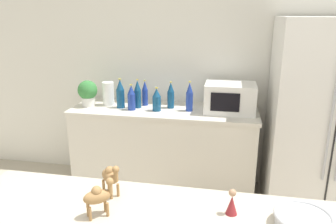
{
  "coord_description": "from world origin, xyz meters",
  "views": [
    {
      "loc": [
        0.21,
        -0.7,
        1.82
      ],
      "look_at": [
        -0.2,
        1.41,
        1.16
      ],
      "focal_mm": 35.0,
      "sensor_mm": 36.0,
      "label": 1
    }
  ],
  "objects_px": {
    "back_bottle_0": "(157,100)",
    "camel_figurine": "(98,196)",
    "potted_plant": "(88,92)",
    "back_bottle_1": "(190,97)",
    "back_bottle_4": "(145,93)",
    "fruit_bowl": "(303,220)",
    "back_bottle_2": "(131,98)",
    "microwave": "(230,98)",
    "paper_towel_roll": "(108,94)",
    "refrigerator": "(323,120)",
    "back_bottle_5": "(120,94)",
    "wise_man_figurine_crimson": "(232,203)",
    "back_bottle_6": "(138,94)",
    "camel_figurine_second": "(111,176)",
    "back_bottle_3": "(171,96)"
  },
  "relations": [
    {
      "from": "back_bottle_5",
      "to": "wise_man_figurine_crimson",
      "type": "xyz_separation_m",
      "value": [
        1.11,
        -1.82,
        0.01
      ]
    },
    {
      "from": "back_bottle_4",
      "to": "camel_figurine",
      "type": "xyz_separation_m",
      "value": [
        0.34,
        -2.07,
        0.08
      ]
    },
    {
      "from": "potted_plant",
      "to": "fruit_bowl",
      "type": "relative_size",
      "value": 1.15
    },
    {
      "from": "potted_plant",
      "to": "back_bottle_2",
      "type": "relative_size",
      "value": 1.04
    },
    {
      "from": "paper_towel_roll",
      "to": "microwave",
      "type": "distance_m",
      "value": 1.24
    },
    {
      "from": "back_bottle_2",
      "to": "back_bottle_0",
      "type": "bearing_deg",
      "value": 2.89
    },
    {
      "from": "back_bottle_3",
      "to": "fruit_bowl",
      "type": "bearing_deg",
      "value": -65.41
    },
    {
      "from": "back_bottle_4",
      "to": "camel_figurine_second",
      "type": "height_order",
      "value": "camel_figurine_second"
    },
    {
      "from": "microwave",
      "to": "back_bottle_3",
      "type": "relative_size",
      "value": 1.78
    },
    {
      "from": "back_bottle_4",
      "to": "fruit_bowl",
      "type": "xyz_separation_m",
      "value": [
        1.17,
        -1.99,
        0.01
      ]
    },
    {
      "from": "back_bottle_5",
      "to": "camel_figurine",
      "type": "distance_m",
      "value": 2.02
    },
    {
      "from": "back_bottle_2",
      "to": "microwave",
      "type": "bearing_deg",
      "value": 7.05
    },
    {
      "from": "back_bottle_2",
      "to": "back_bottle_3",
      "type": "height_order",
      "value": "back_bottle_3"
    },
    {
      "from": "back_bottle_0",
      "to": "back_bottle_6",
      "type": "distance_m",
      "value": 0.23
    },
    {
      "from": "back_bottle_1",
      "to": "refrigerator",
      "type": "bearing_deg",
      "value": -2.8
    },
    {
      "from": "refrigerator",
      "to": "back_bottle_2",
      "type": "height_order",
      "value": "refrigerator"
    },
    {
      "from": "fruit_bowl",
      "to": "back_bottle_2",
      "type": "bearing_deg",
      "value": 124.9
    },
    {
      "from": "paper_towel_roll",
      "to": "fruit_bowl",
      "type": "bearing_deg",
      "value": -51.26
    },
    {
      "from": "potted_plant",
      "to": "back_bottle_0",
      "type": "height_order",
      "value": "potted_plant"
    },
    {
      "from": "paper_towel_roll",
      "to": "refrigerator",
      "type": "bearing_deg",
      "value": -3.01
    },
    {
      "from": "camel_figurine",
      "to": "camel_figurine_second",
      "type": "height_order",
      "value": "camel_figurine_second"
    },
    {
      "from": "back_bottle_2",
      "to": "camel_figurine_second",
      "type": "xyz_separation_m",
      "value": [
        0.42,
        -1.71,
        0.08
      ]
    },
    {
      "from": "microwave",
      "to": "camel_figurine_second",
      "type": "relative_size",
      "value": 2.85
    },
    {
      "from": "refrigerator",
      "to": "camel_figurine",
      "type": "relative_size",
      "value": 10.82
    },
    {
      "from": "back_bottle_2",
      "to": "camel_figurine",
      "type": "bearing_deg",
      "value": -77.05
    },
    {
      "from": "back_bottle_1",
      "to": "wise_man_figurine_crimson",
      "type": "distance_m",
      "value": 1.88
    },
    {
      "from": "refrigerator",
      "to": "paper_towel_roll",
      "type": "xyz_separation_m",
      "value": [
        -2.07,
        0.11,
        0.12
      ]
    },
    {
      "from": "back_bottle_0",
      "to": "camel_figurine",
      "type": "distance_m",
      "value": 1.91
    },
    {
      "from": "camel_figurine",
      "to": "back_bottle_3",
      "type": "bearing_deg",
      "value": 91.79
    },
    {
      "from": "potted_plant",
      "to": "back_bottle_6",
      "type": "xyz_separation_m",
      "value": [
        0.52,
        0.04,
        -0.01
      ]
    },
    {
      "from": "back_bottle_0",
      "to": "wise_man_figurine_crimson",
      "type": "xyz_separation_m",
      "value": [
        0.73,
        -1.78,
        0.05
      ]
    },
    {
      "from": "back_bottle_3",
      "to": "back_bottle_5",
      "type": "bearing_deg",
      "value": -170.49
    },
    {
      "from": "microwave",
      "to": "fruit_bowl",
      "type": "distance_m",
      "value": 1.95
    },
    {
      "from": "paper_towel_roll",
      "to": "back_bottle_2",
      "type": "xyz_separation_m",
      "value": [
        0.28,
        -0.12,
        0.0
      ]
    },
    {
      "from": "back_bottle_2",
      "to": "wise_man_figurine_crimson",
      "type": "distance_m",
      "value": 2.02
    },
    {
      "from": "back_bottle_0",
      "to": "back_bottle_2",
      "type": "bearing_deg",
      "value": -177.11
    },
    {
      "from": "refrigerator",
      "to": "camel_figurine",
      "type": "distance_m",
      "value": 2.34
    },
    {
      "from": "back_bottle_2",
      "to": "back_bottle_3",
      "type": "distance_m",
      "value": 0.4
    },
    {
      "from": "potted_plant",
      "to": "back_bottle_2",
      "type": "xyz_separation_m",
      "value": [
        0.48,
        -0.05,
        -0.02
      ]
    },
    {
      "from": "back_bottle_6",
      "to": "fruit_bowl",
      "type": "bearing_deg",
      "value": -57.19
    },
    {
      "from": "refrigerator",
      "to": "back_bottle_2",
      "type": "bearing_deg",
      "value": -179.7
    },
    {
      "from": "back_bottle_5",
      "to": "back_bottle_6",
      "type": "height_order",
      "value": "back_bottle_5"
    },
    {
      "from": "microwave",
      "to": "back_bottle_1",
      "type": "distance_m",
      "value": 0.39
    },
    {
      "from": "camel_figurine",
      "to": "back_bottle_0",
      "type": "bearing_deg",
      "value": 95.44
    },
    {
      "from": "back_bottle_5",
      "to": "wise_man_figurine_crimson",
      "type": "relative_size",
      "value": 2.56
    },
    {
      "from": "refrigerator",
      "to": "back_bottle_1",
      "type": "distance_m",
      "value": 1.23
    },
    {
      "from": "back_bottle_4",
      "to": "back_bottle_5",
      "type": "height_order",
      "value": "back_bottle_5"
    },
    {
      "from": "back_bottle_4",
      "to": "potted_plant",
      "type": "bearing_deg",
      "value": -166.34
    },
    {
      "from": "potted_plant",
      "to": "back_bottle_1",
      "type": "bearing_deg",
      "value": 1.04
    },
    {
      "from": "refrigerator",
      "to": "back_bottle_3",
      "type": "height_order",
      "value": "refrigerator"
    }
  ]
}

